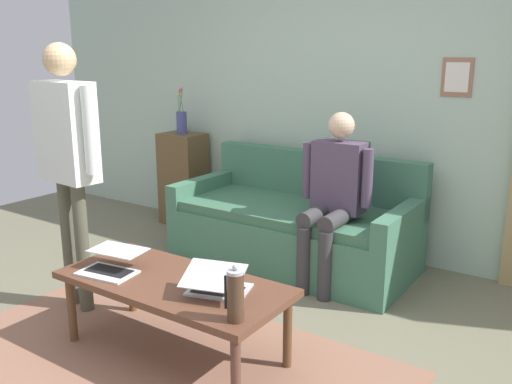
% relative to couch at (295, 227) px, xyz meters
% --- Properties ---
extents(ground_plane, '(7.68, 7.68, 0.00)m').
position_rel_couch_xyz_m(ground_plane, '(-0.19, 1.62, -0.30)').
color(ground_plane, '#726E57').
extents(area_rug, '(2.64, 1.46, 0.01)m').
position_rel_couch_xyz_m(area_rug, '(-0.15, 1.72, -0.30)').
color(area_rug, '#91634E').
rests_on(area_rug, ground_plane).
extents(back_wall, '(7.04, 0.11, 2.70)m').
position_rel_couch_xyz_m(back_wall, '(-0.19, -0.58, 1.05)').
color(back_wall, '#ADC6B1').
rests_on(back_wall, ground_plane).
extents(couch, '(1.93, 0.91, 0.88)m').
position_rel_couch_xyz_m(couch, '(0.00, 0.00, 0.00)').
color(couch, '#417358').
rests_on(couch, ground_plane).
extents(coffee_table, '(1.34, 0.61, 0.46)m').
position_rel_couch_xyz_m(coffee_table, '(-0.15, 1.62, 0.10)').
color(coffee_table, brown).
rests_on(coffee_table, ground_plane).
extents(laptop_left, '(0.39, 0.38, 0.16)m').
position_rel_couch_xyz_m(laptop_left, '(-0.46, 1.62, 0.20)').
color(laptop_left, silver).
rests_on(laptop_left, coffee_table).
extents(laptop_center, '(0.36, 0.35, 0.11)m').
position_rel_couch_xyz_m(laptop_center, '(0.23, 1.73, 0.19)').
color(laptop_center, silver).
rests_on(laptop_center, coffee_table).
extents(french_press, '(0.10, 0.08, 0.28)m').
position_rel_couch_xyz_m(french_press, '(-0.72, 1.81, 0.28)').
color(french_press, '#4C3323').
rests_on(french_press, coffee_table).
extents(side_shelf, '(0.42, 0.32, 0.92)m').
position_rel_couch_xyz_m(side_shelf, '(1.48, -0.31, 0.15)').
color(side_shelf, brown).
rests_on(side_shelf, ground_plane).
extents(flower_vase, '(0.10, 0.10, 0.45)m').
position_rel_couch_xyz_m(flower_vase, '(1.48, -0.31, 0.74)').
color(flower_vase, '#434785').
rests_on(flower_vase, side_shelf).
extents(person_standing, '(0.61, 0.23, 1.75)m').
position_rel_couch_xyz_m(person_standing, '(0.80, 1.54, 0.82)').
color(person_standing, '#535442').
rests_on(person_standing, ground_plane).
extents(person_seated, '(0.55, 0.51, 1.28)m').
position_rel_couch_xyz_m(person_seated, '(-0.45, 0.23, 0.42)').
color(person_seated, '#383639').
rests_on(person_seated, ground_plane).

